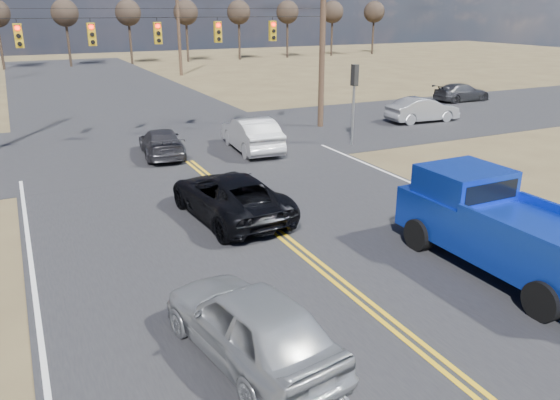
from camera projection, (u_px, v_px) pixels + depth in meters
name	position (u px, v px, depth m)	size (l,w,h in m)	color
ground	(373.00, 311.00, 12.24)	(160.00, 160.00, 0.00)	brown
road_main	(220.00, 187.00, 20.72)	(14.00, 120.00, 0.02)	#28282B
road_cross	(166.00, 143.00, 27.51)	(120.00, 12.00, 0.02)	#28282B
signal_gantry	(170.00, 38.00, 25.85)	(19.60, 4.83, 10.00)	#473323
utility_poles	(163.00, 36.00, 24.92)	(19.60, 58.32, 10.00)	#473323
treeline	(121.00, 20.00, 33.21)	(87.00, 117.80, 7.40)	#33261C
pickup_truck	(502.00, 227.00, 13.89)	(2.56, 6.28, 2.35)	black
silver_suv	(250.00, 323.00, 10.36)	(1.81, 4.49, 1.53)	#9A9DA1
black_suv	(229.00, 196.00, 17.49)	(2.43, 5.27, 1.46)	black
white_car_queue	(252.00, 134.00, 25.75)	(1.69, 4.84, 1.60)	silver
dgrey_car_queue	(162.00, 143.00, 24.85)	(1.75, 4.29, 1.25)	#313035
cross_car_east_near	(423.00, 110.00, 32.30)	(4.40, 1.53, 1.45)	gray
cross_car_east_far	(462.00, 92.00, 39.54)	(4.40, 1.79, 1.28)	#323337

